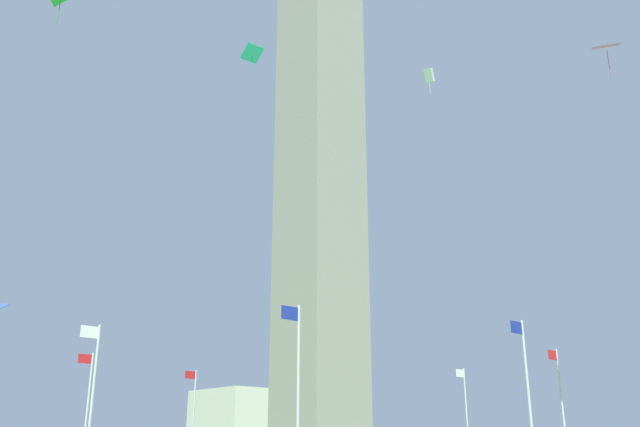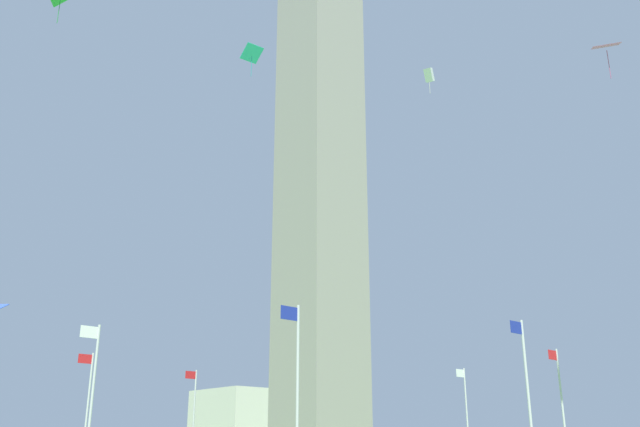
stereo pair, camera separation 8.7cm
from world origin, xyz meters
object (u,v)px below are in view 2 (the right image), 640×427
at_px(flagpole_e, 528,402).
at_px(kite_cyan_diamond, 252,54).
at_px(flagpole_s, 467,420).
at_px(flagpole_w, 193,421).
at_px(obelisk_monument, 320,170).
at_px(flagpole_ne, 296,396).
at_px(flagpole_sw, 331,422).
at_px(kite_pink_diamond, 606,47).
at_px(kite_white_box, 429,75).
at_px(flagpole_nw, 86,414).
at_px(flagpole_n, 91,403).
at_px(flagpole_se, 563,413).

height_order(flagpole_e, kite_cyan_diamond, kite_cyan_diamond).
distance_m(flagpole_s, flagpole_w, 22.87).
height_order(flagpole_w, kite_cyan_diamond, kite_cyan_diamond).
relative_size(obelisk_monument, flagpole_ne, 4.99).
bearing_deg(flagpole_sw, obelisk_monument, 45.13).
distance_m(obelisk_monument, kite_pink_diamond, 21.57).
relative_size(flagpole_s, kite_white_box, 4.87).
height_order(flagpole_ne, flagpole_e, same).
relative_size(flagpole_w, kite_white_box, 4.87).
height_order(flagpole_w, flagpole_nw, same).
bearing_deg(kite_white_box, kite_cyan_diamond, -44.82).
xyz_separation_m(flagpole_n, flagpole_ne, (-4.74, 11.44, 0.00)).
relative_size(flagpole_se, flagpole_w, 1.00).
xyz_separation_m(flagpole_e, kite_white_box, (0.03, -5.14, 21.17)).
xyz_separation_m(flagpole_se, flagpole_nw, (22.87, -22.87, 0.00)).
height_order(obelisk_monument, flagpole_w, obelisk_monument).
height_order(kite_white_box, kite_pink_diamond, kite_white_box).
xyz_separation_m(flagpole_ne, flagpole_se, (-22.87, 0.00, 0.00)).
bearing_deg(obelisk_monument, kite_cyan_diamond, 17.22).
bearing_deg(kite_cyan_diamond, flagpole_ne, 71.36).
distance_m(obelisk_monument, flagpole_s, 24.06).
height_order(flagpole_s, flagpole_nw, same).
distance_m(kite_white_box, kite_pink_diamond, 10.89).
relative_size(flagpole_e, flagpole_se, 1.00).
height_order(flagpole_w, kite_pink_diamond, kite_pink_diamond).
bearing_deg(obelisk_monument, flagpole_w, -89.81).
distance_m(flagpole_sw, flagpole_nw, 22.87).
height_order(flagpole_e, flagpole_se, same).
distance_m(obelisk_monument, flagpole_e, 24.10).
distance_m(obelisk_monument, flagpole_ne, 24.13).
bearing_deg(obelisk_monument, flagpole_e, 89.81).
bearing_deg(flagpole_e, flagpole_se, -157.50).
xyz_separation_m(flagpole_e, kite_pink_diamond, (-4.35, 4.80, 20.43)).
distance_m(kite_white_box, kite_cyan_diamond, 12.09).
distance_m(flagpole_ne, flagpole_se, 22.87).
bearing_deg(kite_pink_diamond, kite_cyan_diamond, -55.05).
bearing_deg(flagpole_nw, kite_white_box, 116.92).
relative_size(flagpole_ne, flagpole_sw, 1.00).
bearing_deg(obelisk_monument, flagpole_nw, -44.87).
bearing_deg(flagpole_ne, flagpole_w, -112.50).
height_order(flagpole_ne, flagpole_sw, same).
distance_m(flagpole_se, kite_white_box, 24.07).
distance_m(flagpole_s, flagpole_sw, 12.38).
distance_m(flagpole_n, kite_pink_diamond, 35.76).
distance_m(flagpole_n, flagpole_se, 29.89).
bearing_deg(kite_white_box, flagpole_se, 177.99).
bearing_deg(flagpole_w, flagpole_e, 90.00).
xyz_separation_m(kite_white_box, kite_pink_diamond, (-4.37, 9.94, -0.74)).
xyz_separation_m(flagpole_s, flagpole_nw, (27.61, -11.44, 0.00)).
distance_m(flagpole_e, kite_cyan_diamond, 28.19).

